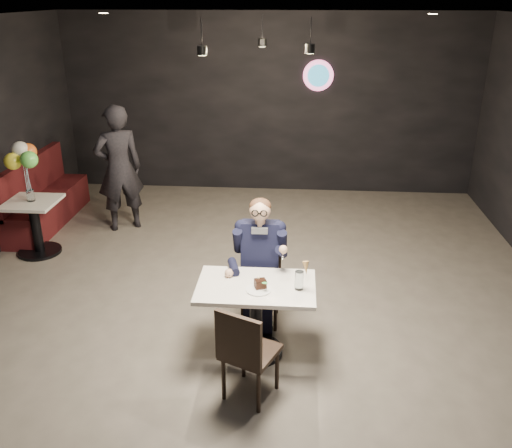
# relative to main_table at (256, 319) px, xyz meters

# --- Properties ---
(floor) EXTENTS (9.00, 9.00, 0.00)m
(floor) POSITION_rel_main_table_xyz_m (-0.14, 0.34, -0.38)
(floor) COLOR slate
(floor) RESTS_ON ground
(wall_sign) EXTENTS (0.50, 0.06, 0.50)m
(wall_sign) POSITION_rel_main_table_xyz_m (0.66, 4.81, 1.62)
(wall_sign) COLOR pink
(wall_sign) RESTS_ON floor
(pendant_lights) EXTENTS (1.40, 1.20, 0.36)m
(pendant_lights) POSITION_rel_main_table_xyz_m (-0.14, 2.34, 2.51)
(pendant_lights) COLOR black
(pendant_lights) RESTS_ON floor
(main_table) EXTENTS (1.10, 0.70, 0.75)m
(main_table) POSITION_rel_main_table_xyz_m (0.00, 0.00, 0.00)
(main_table) COLOR white
(main_table) RESTS_ON floor
(chair_far) EXTENTS (0.42, 0.46, 0.92)m
(chair_far) POSITION_rel_main_table_xyz_m (0.00, 0.55, 0.09)
(chair_far) COLOR black
(chair_far) RESTS_ON floor
(chair_near) EXTENTS (0.57, 0.59, 0.92)m
(chair_near) POSITION_rel_main_table_xyz_m (0.00, -0.60, 0.09)
(chair_near) COLOR black
(chair_near) RESTS_ON floor
(seated_man) EXTENTS (0.60, 0.80, 1.44)m
(seated_man) POSITION_rel_main_table_xyz_m (0.00, 0.55, 0.34)
(seated_man) COLOR black
(seated_man) RESTS_ON floor
(dessert_plate) EXTENTS (0.23, 0.23, 0.01)m
(dessert_plate) POSITION_rel_main_table_xyz_m (0.03, -0.10, 0.38)
(dessert_plate) COLOR white
(dessert_plate) RESTS_ON main_table
(cake_slice) EXTENTS (0.12, 0.11, 0.07)m
(cake_slice) POSITION_rel_main_table_xyz_m (0.04, -0.06, 0.42)
(cake_slice) COLOR black
(cake_slice) RESTS_ON dessert_plate
(mint_leaf) EXTENTS (0.06, 0.04, 0.01)m
(mint_leaf) POSITION_rel_main_table_xyz_m (0.09, -0.12, 0.47)
(mint_leaf) COLOR green
(mint_leaf) RESTS_ON cake_slice
(sundae_glass) EXTENTS (0.08, 0.08, 0.18)m
(sundae_glass) POSITION_rel_main_table_xyz_m (0.40, -0.04, 0.47)
(sundae_glass) COLOR silver
(sundae_glass) RESTS_ON main_table
(wafer_cone) EXTENTS (0.07, 0.07, 0.12)m
(wafer_cone) POSITION_rel_main_table_xyz_m (0.45, -0.08, 0.61)
(wafer_cone) COLOR tan
(wafer_cone) RESTS_ON sundae_glass
(booth_bench) EXTENTS (0.51, 2.03, 1.01)m
(booth_bench) POSITION_rel_main_table_xyz_m (-3.39, 2.98, 0.13)
(booth_bench) COLOR #430E15
(booth_bench) RESTS_ON floor
(side_table) EXTENTS (0.65, 0.65, 0.81)m
(side_table) POSITION_rel_main_table_xyz_m (-3.09, 1.98, 0.03)
(side_table) COLOR white
(side_table) RESTS_ON floor
(balloon_vase) EXTENTS (0.10, 0.10, 0.15)m
(balloon_vase) POSITION_rel_main_table_xyz_m (-3.09, 1.98, 0.45)
(balloon_vase) COLOR silver
(balloon_vase) RESTS_ON side_table
(balloon_bunch) EXTENTS (0.40, 0.40, 0.65)m
(balloon_bunch) POSITION_rel_main_table_xyz_m (-3.09, 1.98, 0.85)
(balloon_bunch) COLOR yellow
(balloon_bunch) RESTS_ON balloon_vase
(passerby) EXTENTS (0.80, 0.71, 1.84)m
(passerby) POSITION_rel_main_table_xyz_m (-2.21, 2.92, 0.55)
(passerby) COLOR black
(passerby) RESTS_ON floor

